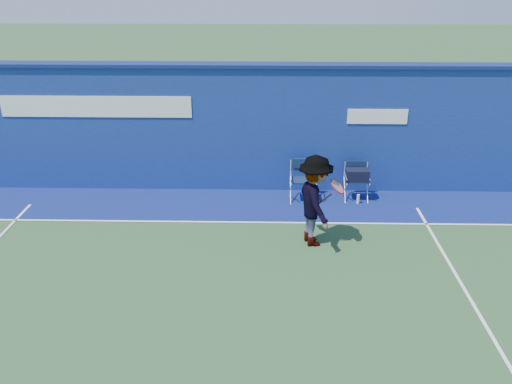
{
  "coord_description": "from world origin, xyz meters",
  "views": [
    {
      "loc": [
        1.03,
        -7.34,
        5.37
      ],
      "look_at": [
        0.81,
        2.6,
        1.0
      ],
      "focal_mm": 38.0,
      "sensor_mm": 36.0,
      "label": 1
    }
  ],
  "objects_px": {
    "directors_chair_left": "(303,188)",
    "tennis_player": "(315,201)",
    "directors_chair_right": "(356,185)",
    "water_bottle": "(358,199)"
  },
  "relations": [
    {
      "from": "directors_chair_left",
      "to": "directors_chair_right",
      "type": "xyz_separation_m",
      "value": [
        1.27,
        0.07,
        0.05
      ]
    },
    {
      "from": "directors_chair_left",
      "to": "directors_chair_right",
      "type": "relative_size",
      "value": 1.09
    },
    {
      "from": "directors_chair_right",
      "to": "tennis_player",
      "type": "distance_m",
      "value": 2.52
    },
    {
      "from": "directors_chair_right",
      "to": "tennis_player",
      "type": "bearing_deg",
      "value": -118.48
    },
    {
      "from": "directors_chair_left",
      "to": "directors_chair_right",
      "type": "height_order",
      "value": "directors_chair_left"
    },
    {
      "from": "directors_chair_left",
      "to": "tennis_player",
      "type": "distance_m",
      "value": 2.18
    },
    {
      "from": "tennis_player",
      "to": "directors_chair_right",
      "type": "bearing_deg",
      "value": 61.52
    },
    {
      "from": "directors_chair_left",
      "to": "tennis_player",
      "type": "xyz_separation_m",
      "value": [
        0.1,
        -2.09,
        0.61
      ]
    },
    {
      "from": "water_bottle",
      "to": "tennis_player",
      "type": "distance_m",
      "value": 2.39
    },
    {
      "from": "water_bottle",
      "to": "tennis_player",
      "type": "relative_size",
      "value": 0.12
    }
  ]
}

